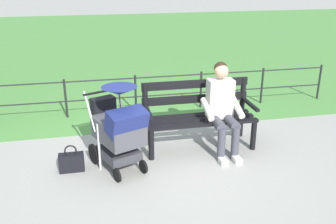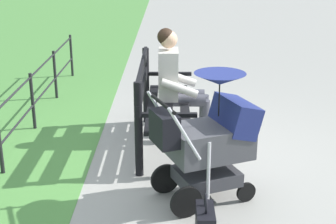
# 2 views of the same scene
# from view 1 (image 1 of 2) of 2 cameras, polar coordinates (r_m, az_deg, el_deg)

# --- Properties ---
(ground_plane) EXTENTS (60.00, 60.00, 0.00)m
(ground_plane) POSITION_cam_1_polar(r_m,az_deg,el_deg) (5.51, -2.57, -6.07)
(ground_plane) COLOR #9E9B93
(grass_lawn) EXTENTS (40.00, 16.00, 0.01)m
(grass_lawn) POSITION_cam_1_polar(r_m,az_deg,el_deg) (13.89, -8.69, 10.46)
(grass_lawn) COLOR #518E42
(grass_lawn) RESTS_ON ground
(park_bench) EXTENTS (1.60, 0.60, 0.96)m
(park_bench) POSITION_cam_1_polar(r_m,az_deg,el_deg) (5.54, 4.53, 0.03)
(park_bench) COLOR black
(park_bench) RESTS_ON ground
(person_on_bench) EXTENTS (0.53, 0.74, 1.28)m
(person_on_bench) POSITION_cam_1_polar(r_m,az_deg,el_deg) (5.38, 8.13, 0.92)
(person_on_bench) COLOR #42424C
(person_on_bench) RESTS_ON ground
(stroller) EXTENTS (0.79, 1.00, 1.15)m
(stroller) POSITION_cam_1_polar(r_m,az_deg,el_deg) (4.87, -7.44, -2.28)
(stroller) COLOR black
(stroller) RESTS_ON ground
(handbag) EXTENTS (0.32, 0.14, 0.37)m
(handbag) POSITION_cam_1_polar(r_m,az_deg,el_deg) (5.14, -14.27, -7.27)
(handbag) COLOR black
(handbag) RESTS_ON ground
(park_fence) EXTENTS (7.37, 0.04, 0.70)m
(park_fence) POSITION_cam_1_polar(r_m,az_deg,el_deg) (6.89, -2.66, 3.39)
(park_fence) COLOR black
(park_fence) RESTS_ON ground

